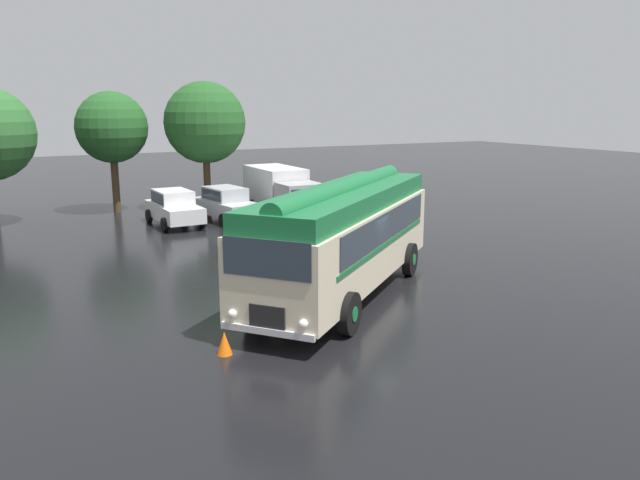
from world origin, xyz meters
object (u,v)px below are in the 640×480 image
object	(u,v)px
car_near_left	(174,207)
car_mid_left	(226,204)
box_van	(281,191)
traffic_cone	(224,343)
vintage_bus	(344,233)

from	to	relation	value
car_near_left	car_mid_left	size ratio (longest dim) A/B	0.97
car_near_left	car_mid_left	xyz separation A→B (m)	(2.56, -0.13, 0.00)
box_van	traffic_cone	distance (m)	17.75
car_near_left	traffic_cone	xyz separation A→B (m)	(-3.29, -16.10, -0.57)
vintage_bus	car_near_left	size ratio (longest dim) A/B	2.20
box_van	traffic_cone	bearing A→B (deg)	-119.03
car_near_left	box_van	distance (m)	5.37
vintage_bus	car_mid_left	bearing A→B (deg)	85.24
vintage_bus	car_mid_left	distance (m)	13.37
vintage_bus	box_van	size ratio (longest dim) A/B	1.62
vintage_bus	car_near_left	distance (m)	13.53
car_near_left	box_van	bearing A→B (deg)	-6.51
car_near_left	traffic_cone	bearing A→B (deg)	-101.54
traffic_cone	vintage_bus	bearing A→B (deg)	29.53
car_mid_left	traffic_cone	world-z (taller)	car_mid_left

